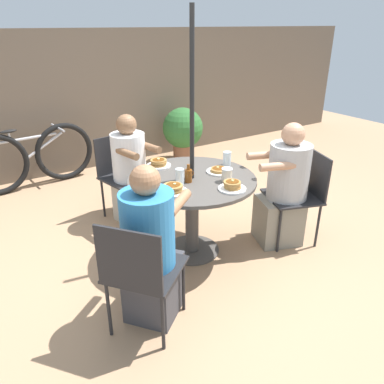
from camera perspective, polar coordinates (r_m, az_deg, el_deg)
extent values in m
plane|color=tan|center=(3.56, 0.00, -8.86)|extent=(12.00, 12.00, 0.00)
cube|color=brown|center=(5.52, -15.64, 13.06)|extent=(10.00, 0.06, 1.89)
cylinder|color=#4C4742|center=(3.55, 0.00, -8.76)|extent=(0.50, 0.50, 0.01)
cylinder|color=#4C4742|center=(3.38, 0.00, -3.83)|extent=(0.12, 0.12, 0.71)
cylinder|color=#4C4742|center=(3.22, 0.00, 1.96)|extent=(1.11, 1.11, 0.03)
cylinder|color=black|center=(3.11, 0.00, 7.38)|extent=(0.04, 0.04, 2.08)
cylinder|color=#232326|center=(4.06, -5.84, -0.90)|extent=(0.02, 0.02, 0.44)
cylinder|color=#232326|center=(3.86, -10.25, -2.65)|extent=(0.02, 0.02, 0.44)
cylinder|color=#232326|center=(4.35, -9.13, 0.65)|extent=(0.02, 0.02, 0.44)
cylinder|color=#232326|center=(4.15, -13.40, -0.90)|extent=(0.02, 0.02, 0.44)
cube|color=#232326|center=(4.01, -9.89, 2.09)|extent=(0.55, 0.55, 0.02)
cube|color=#232326|center=(4.10, -11.92, 5.66)|extent=(0.43, 0.11, 0.41)
cube|color=beige|center=(4.02, -8.71, -1.39)|extent=(0.40, 0.42, 0.44)
cylinder|color=white|center=(3.88, -9.62, 5.17)|extent=(0.34, 0.34, 0.50)
sphere|color=brown|center=(3.78, -9.98, 10.08)|extent=(0.20, 0.20, 0.20)
cylinder|color=brown|center=(3.78, -6.42, 6.80)|extent=(0.13, 0.30, 0.07)
cylinder|color=brown|center=(3.62, -9.82, 5.80)|extent=(0.13, 0.30, 0.07)
cylinder|color=#232326|center=(2.91, -8.68, -12.35)|extent=(0.02, 0.02, 0.44)
cylinder|color=#232326|center=(2.78, -1.30, -14.02)|extent=(0.02, 0.02, 0.44)
cylinder|color=#232326|center=(2.65, -12.58, -16.99)|extent=(0.02, 0.02, 0.44)
cylinder|color=#232326|center=(2.51, -4.47, -19.21)|extent=(0.02, 0.02, 0.44)
cube|color=#232326|center=(2.56, -7.02, -11.57)|extent=(0.64, 0.64, 0.02)
cube|color=#232326|center=(2.28, -9.65, -10.23)|extent=(0.29, 0.35, 0.41)
cube|color=#3D3D42|center=(2.79, -5.76, -14.14)|extent=(0.50, 0.50, 0.44)
cylinder|color=teal|center=(2.47, -6.74, -5.89)|extent=(0.35, 0.35, 0.54)
sphere|color=#A3704C|center=(2.31, -7.17, 1.80)|extent=(0.20, 0.20, 0.20)
cylinder|color=#A3704C|center=(2.62, -7.91, -0.77)|extent=(0.30, 0.26, 0.07)
cylinder|color=#A3704C|center=(2.52, -2.03, -1.67)|extent=(0.30, 0.26, 0.07)
cylinder|color=#232326|center=(3.52, 13.14, -5.76)|extent=(0.02, 0.02, 0.44)
cylinder|color=#232326|center=(3.82, 10.70, -2.94)|extent=(0.02, 0.02, 0.44)
cylinder|color=#232326|center=(3.69, 18.61, -4.92)|extent=(0.02, 0.02, 0.44)
cylinder|color=#232326|center=(3.99, 15.85, -2.30)|extent=(0.02, 0.02, 0.44)
cube|color=#232326|center=(3.65, 14.96, -0.72)|extent=(0.58, 0.58, 0.02)
cube|color=#232326|center=(3.67, 18.37, 2.65)|extent=(0.16, 0.41, 0.41)
cube|color=gray|center=(3.70, 12.97, -4.14)|extent=(0.49, 0.47, 0.44)
cylinder|color=#B2B2B2|center=(3.52, 14.53, 2.93)|extent=(0.37, 0.37, 0.53)
sphere|color=tan|center=(3.41, 15.16, 8.48)|extent=(0.21, 0.21, 0.21)
cylinder|color=tan|center=(3.27, 12.88, 3.83)|extent=(0.32, 0.17, 0.07)
cylinder|color=tan|center=(3.53, 10.84, 5.53)|extent=(0.32, 0.17, 0.07)
cylinder|color=white|center=(3.00, 6.13, 0.50)|extent=(0.22, 0.22, 0.01)
cylinder|color=#AD7A3D|center=(2.99, 6.23, 0.76)|extent=(0.13, 0.13, 0.01)
cylinder|color=#AD7A3D|center=(2.99, 6.14, 1.00)|extent=(0.13, 0.13, 0.01)
cylinder|color=#AD7A3D|center=(2.98, 6.13, 1.26)|extent=(0.14, 0.14, 0.01)
cylinder|color=#AD7A3D|center=(2.97, 6.14, 1.46)|extent=(0.14, 0.14, 0.01)
ellipsoid|color=brown|center=(2.97, 6.19, 1.63)|extent=(0.11, 0.10, 0.00)
cube|color=#F4E084|center=(2.97, 6.21, 1.76)|extent=(0.03, 0.03, 0.01)
cylinder|color=white|center=(3.48, -5.09, 4.02)|extent=(0.22, 0.22, 0.01)
cylinder|color=#AD7A3D|center=(3.47, -5.13, 4.20)|extent=(0.14, 0.14, 0.01)
cylinder|color=#AD7A3D|center=(3.47, -5.02, 4.44)|extent=(0.14, 0.14, 0.01)
cylinder|color=#AD7A3D|center=(3.46, -5.09, 4.60)|extent=(0.14, 0.14, 0.01)
cylinder|color=#AD7A3D|center=(3.47, -5.13, 4.84)|extent=(0.15, 0.15, 0.01)
ellipsoid|color=brown|center=(3.46, -5.13, 4.95)|extent=(0.11, 0.10, 0.00)
cube|color=#F4E084|center=(3.46, -5.14, 5.04)|extent=(0.02, 0.02, 0.01)
cylinder|color=white|center=(3.34, 4.13, 3.12)|extent=(0.22, 0.22, 0.01)
cylinder|color=#AD7A3D|center=(3.33, 4.15, 3.30)|extent=(0.15, 0.15, 0.01)
cylinder|color=#AD7A3D|center=(3.32, 4.19, 3.50)|extent=(0.16, 0.16, 0.01)
ellipsoid|color=brown|center=(3.32, 4.15, 3.67)|extent=(0.12, 0.11, 0.00)
cube|color=#F4E084|center=(3.32, 3.97, 3.77)|extent=(0.02, 0.02, 0.01)
cylinder|color=white|center=(2.93, -2.84, 0.06)|extent=(0.22, 0.22, 0.01)
cylinder|color=#AD7A3D|center=(2.93, -2.86, 0.34)|extent=(0.15, 0.15, 0.01)
cylinder|color=#AD7A3D|center=(2.92, -2.88, 0.49)|extent=(0.15, 0.15, 0.01)
cylinder|color=#AD7A3D|center=(2.92, -2.74, 0.76)|extent=(0.14, 0.14, 0.01)
cylinder|color=#AD7A3D|center=(2.91, -2.93, 0.95)|extent=(0.15, 0.15, 0.01)
ellipsoid|color=brown|center=(2.91, -2.87, 1.14)|extent=(0.12, 0.11, 0.00)
cube|color=#F4E084|center=(2.90, -2.65, 1.25)|extent=(0.03, 0.03, 0.01)
cylinder|color=brown|center=(3.10, -0.56, 2.47)|extent=(0.06, 0.06, 0.11)
cylinder|color=brown|center=(3.08, -0.56, 3.81)|extent=(0.03, 0.03, 0.05)
torus|color=brown|center=(3.11, -0.12, 2.85)|extent=(0.05, 0.01, 0.05)
cylinder|color=beige|center=(3.13, 5.34, 2.55)|extent=(0.09, 0.09, 0.11)
cylinder|color=white|center=(3.11, 5.38, 3.53)|extent=(0.09, 0.09, 0.01)
cylinder|color=silver|center=(3.05, -1.89, 2.33)|extent=(0.07, 0.07, 0.14)
cylinder|color=silver|center=(3.49, 5.35, 5.08)|extent=(0.08, 0.08, 0.13)
torus|color=black|center=(5.27, -18.84, 5.82)|extent=(0.77, 0.14, 0.77)
cylinder|color=#B2B2B7|center=(5.09, -23.67, 7.53)|extent=(0.69, 0.10, 0.03)
cylinder|color=#B2B2B7|center=(5.16, -21.65, 6.56)|extent=(0.52, 0.08, 0.29)
cylinder|color=#B2B2B7|center=(5.03, -26.06, 7.55)|extent=(0.03, 0.03, 0.11)
ellipsoid|color=black|center=(5.01, -26.20, 8.28)|extent=(0.21, 0.09, 0.04)
cylinder|color=#B2B2B7|center=(5.17, -19.78, 9.21)|extent=(0.07, 0.44, 0.03)
cylinder|color=brown|center=(5.81, -1.37, 6.09)|extent=(0.30, 0.30, 0.25)
sphere|color=#2D662D|center=(5.70, -1.41, 9.72)|extent=(0.61, 0.61, 0.61)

